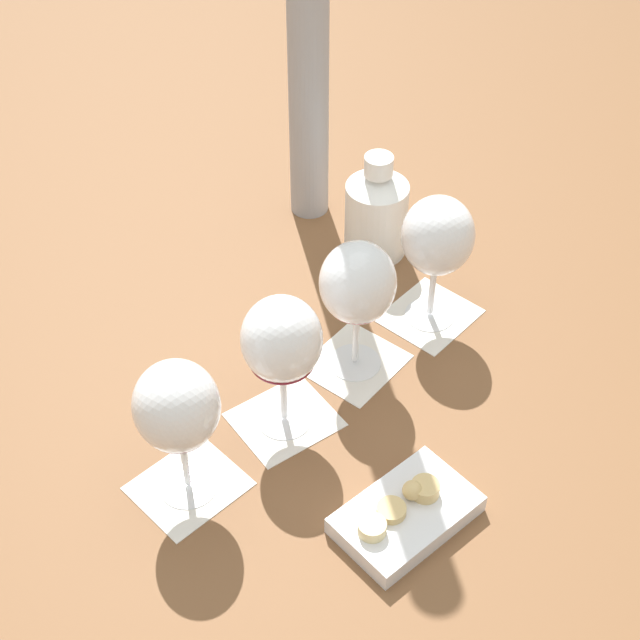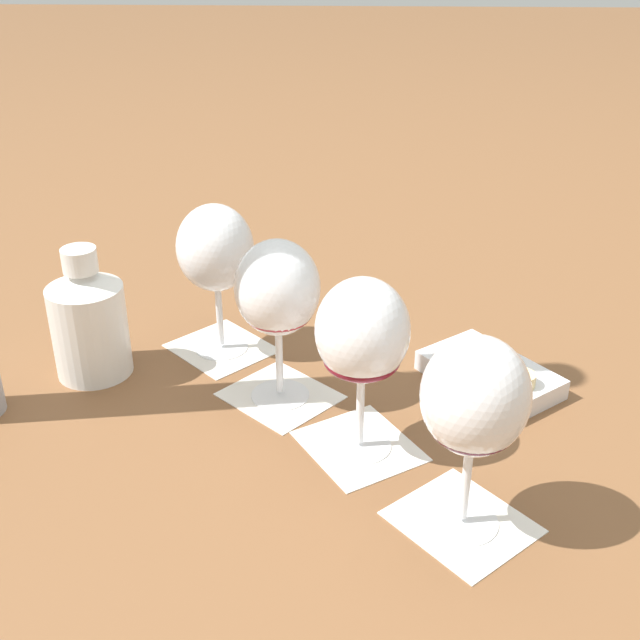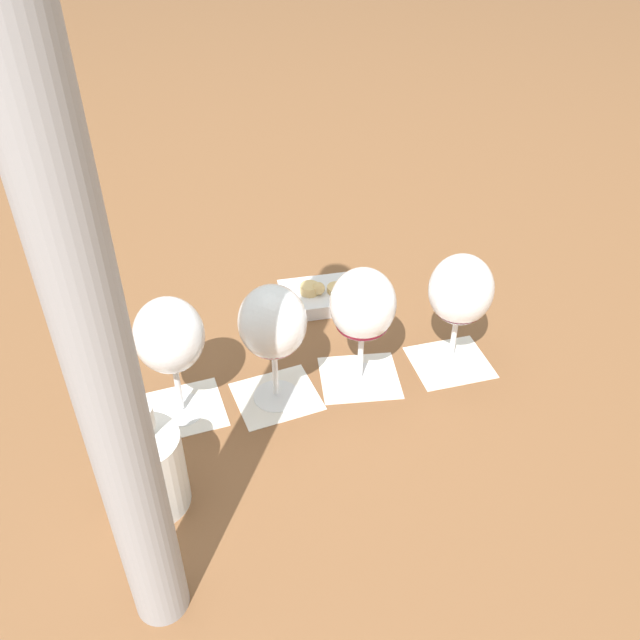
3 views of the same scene
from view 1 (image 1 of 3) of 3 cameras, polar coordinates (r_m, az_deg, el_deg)
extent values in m
plane|color=brown|center=(1.26, 0.09, -4.31)|extent=(8.00, 8.00, 0.00)
cube|color=silver|center=(1.37, 6.39, 0.29)|extent=(0.16, 0.16, 0.00)
cube|color=silver|center=(1.30, 2.05, -2.50)|extent=(0.16, 0.16, 0.00)
cube|color=silver|center=(1.23, -2.07, -5.80)|extent=(0.15, 0.16, 0.00)
cube|color=silver|center=(1.18, -7.65, -9.53)|extent=(0.16, 0.16, 0.00)
cylinder|color=white|center=(1.37, 6.40, 0.40)|extent=(0.07, 0.07, 0.01)
cylinder|color=white|center=(1.34, 6.56, 1.85)|extent=(0.01, 0.01, 0.09)
ellipsoid|color=white|center=(1.28, 6.88, 4.90)|extent=(0.10, 0.10, 0.11)
ellipsoid|color=#CF545E|center=(1.29, 6.78, 4.01)|extent=(0.08, 0.08, 0.05)
cylinder|color=white|center=(1.29, 2.05, -2.39)|extent=(0.07, 0.07, 0.01)
cylinder|color=white|center=(1.26, 2.11, -0.92)|extent=(0.01, 0.01, 0.09)
ellipsoid|color=white|center=(1.20, 2.22, 2.18)|extent=(0.10, 0.10, 0.11)
ellipsoid|color=#9D2832|center=(1.22, 2.18, 1.18)|extent=(0.08, 0.08, 0.04)
cylinder|color=white|center=(1.23, -2.08, -5.69)|extent=(0.07, 0.07, 0.01)
cylinder|color=white|center=(1.19, -2.13, -4.23)|extent=(0.01, 0.01, 0.09)
ellipsoid|color=white|center=(1.13, -2.25, -1.12)|extent=(0.10, 0.10, 0.11)
ellipsoid|color=maroon|center=(1.15, -2.21, -2.29)|extent=(0.08, 0.08, 0.03)
cylinder|color=white|center=(1.17, -7.67, -9.42)|extent=(0.07, 0.07, 0.01)
cylinder|color=white|center=(1.14, -7.88, -8.01)|extent=(0.01, 0.01, 0.09)
ellipsoid|color=white|center=(1.07, -8.35, -4.98)|extent=(0.10, 0.10, 0.11)
ellipsoid|color=#420A19|center=(1.09, -8.20, -5.98)|extent=(0.08, 0.08, 0.04)
cylinder|color=white|center=(1.44, 3.28, 5.90)|extent=(0.09, 0.09, 0.12)
cone|color=white|center=(1.40, 3.39, 8.12)|extent=(0.09, 0.09, 0.02)
cylinder|color=white|center=(1.38, 3.43, 8.96)|extent=(0.04, 0.04, 0.03)
cube|color=silver|center=(1.13, 5.03, -11.22)|extent=(0.18, 0.19, 0.02)
cylinder|color=#DBB775|center=(1.11, 4.17, -10.98)|extent=(0.03, 0.03, 0.01)
cylinder|color=#DBB775|center=(1.13, 6.14, -9.74)|extent=(0.03, 0.03, 0.02)
cylinder|color=beige|center=(1.10, 3.05, -11.97)|extent=(0.03, 0.03, 0.02)
sphere|color=#DBB775|center=(1.12, 5.39, -9.84)|extent=(0.02, 0.02, 0.02)
camera|label=2|loc=(1.15, -41.28, 11.88)|focal=45.00mm
camera|label=3|loc=(1.57, -16.45, 34.20)|focal=38.00mm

